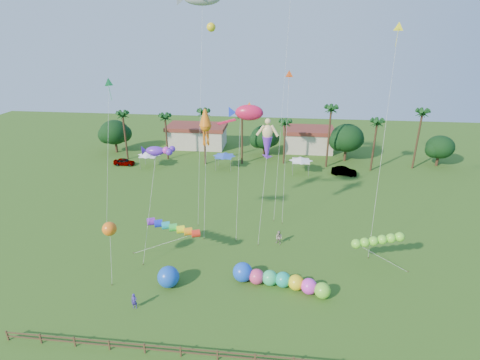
# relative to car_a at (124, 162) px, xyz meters

# --- Properties ---
(ground) EXTENTS (160.00, 160.00, 0.00)m
(ground) POSITION_rel_car_a_xyz_m (25.29, -36.56, -0.67)
(ground) COLOR #285116
(ground) RESTS_ON ground
(tree_line) EXTENTS (69.46, 8.91, 11.00)m
(tree_line) POSITION_rel_car_a_xyz_m (28.86, 7.44, 3.60)
(tree_line) COLOR #3A2819
(tree_line) RESTS_ON ground
(buildings_row) EXTENTS (35.00, 7.00, 4.00)m
(buildings_row) POSITION_rel_car_a_xyz_m (22.20, 13.44, 1.33)
(buildings_row) COLOR beige
(buildings_row) RESTS_ON ground
(tent_row) EXTENTS (31.00, 4.00, 0.60)m
(tent_row) POSITION_rel_car_a_xyz_m (19.29, -0.22, 2.08)
(tent_row) COLOR white
(tent_row) RESTS_ON ground
(fence) EXTENTS (36.12, 0.12, 1.00)m
(fence) POSITION_rel_car_a_xyz_m (25.29, -42.56, -0.06)
(fence) COLOR brown
(fence) RESTS_ON ground
(car_a) EXTENTS (3.99, 1.69, 1.34)m
(car_a) POSITION_rel_car_a_xyz_m (0.00, 0.00, 0.00)
(car_a) COLOR #4C4C54
(car_a) RESTS_ON ground
(car_b) EXTENTS (4.60, 2.20, 1.46)m
(car_b) POSITION_rel_car_a_xyz_m (41.01, -0.50, 0.06)
(car_b) COLOR #4C4C54
(car_b) RESTS_ON ground
(spectator_a) EXTENTS (0.58, 0.38, 1.56)m
(spectator_a) POSITION_rel_car_a_xyz_m (16.52, -37.55, 0.11)
(spectator_a) COLOR #3E2B98
(spectator_a) RESTS_ON ground
(spectator_b) EXTENTS (1.08, 1.02, 1.75)m
(spectator_b) POSITION_rel_car_a_xyz_m (29.85, -24.77, 0.20)
(spectator_b) COLOR gray
(spectator_b) RESTS_ON ground
(caterpillar_inflatable) EXTENTS (10.04, 3.78, 2.05)m
(caterpillar_inflatable) POSITION_rel_car_a_xyz_m (29.78, -32.90, 0.19)
(caterpillar_inflatable) COLOR #E63C74
(caterpillar_inflatable) RESTS_ON ground
(blue_ball) EXTENTS (2.22, 2.22, 2.22)m
(blue_ball) POSITION_rel_car_a_xyz_m (18.80, -34.03, 0.44)
(blue_ball) COLOR blue
(blue_ball) RESTS_ON ground
(rainbow_tube) EXTENTS (9.40, 2.03, 4.04)m
(rainbow_tube) POSITION_rel_car_a_xyz_m (19.14, -29.44, 2.93)
(rainbow_tube) COLOR red
(rainbow_tube) RESTS_ON ground
(green_worm) EXTENTS (8.59, 3.04, 3.51)m
(green_worm) POSITION_rel_car_a_xyz_m (38.16, -28.42, 2.21)
(green_worm) COLOR #73E031
(green_worm) RESTS_ON ground
(orange_ball_kite) EXTENTS (1.47, 2.76, 6.23)m
(orange_ball_kite) POSITION_rel_car_a_xyz_m (12.51, -32.63, 4.81)
(orange_ball_kite) COLOR orange
(orange_ball_kite) RESTS_ON ground
(merman_kite) EXTENTS (2.41, 5.30, 14.25)m
(merman_kite) POSITION_rel_car_a_xyz_m (27.97, -21.12, 11.16)
(merman_kite) COLOR #F1CE89
(merman_kite) RESTS_ON ground
(fish_kite) EXTENTS (5.33, 6.13, 16.19)m
(fish_kite) POSITION_rel_car_a_xyz_m (25.68, -20.24, 14.46)
(fish_kite) COLOR #D61744
(fish_kite) RESTS_ON ground
(squid_kite) EXTENTS (2.03, 5.32, 15.56)m
(squid_kite) POSITION_rel_car_a_xyz_m (20.37, -20.46, 12.72)
(squid_kite) COLOR orange
(squid_kite) RESTS_ON ground
(lobster_kite) EXTENTS (4.24, 6.34, 12.62)m
(lobster_kite) POSITION_rel_car_a_xyz_m (15.79, -26.18, 11.22)
(lobster_kite) COLOR #6127C3
(lobster_kite) RESTS_ON ground
(delta_kite_red) EXTENTS (1.14, 3.80, 19.64)m
(delta_kite_red) POSITION_rel_car_a_xyz_m (30.26, -16.09, 18.00)
(delta_kite_red) COLOR #EE521A
(delta_kite_red) RESTS_ON ground
(delta_kite_yellow) EXTENTS (1.09, 3.69, 25.09)m
(delta_kite_yellow) POSITION_rel_car_a_xyz_m (40.55, -23.44, 23.17)
(delta_kite_yellow) COLOR yellow
(delta_kite_yellow) RESTS_ON ground
(delta_kite_green) EXTENTS (1.96, 3.82, 18.97)m
(delta_kite_green) POSITION_rel_car_a_xyz_m (8.66, -20.44, 17.39)
(delta_kite_green) COLOR #2FCA5D
(delta_kite_green) RESTS_ON ground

